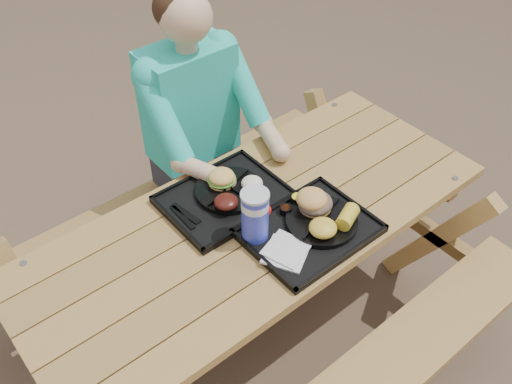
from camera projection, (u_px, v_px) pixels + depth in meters
ground at (256, 333)px, 2.61m from camera, size 60.00×60.00×0.00m
picnic_table at (256, 282)px, 2.35m from camera, size 1.80×1.49×0.75m
tray_near at (309, 231)px, 2.04m from camera, size 0.45×0.35×0.02m
tray_far at (225, 199)px, 2.16m from camera, size 0.45×0.35×0.02m
plate_near at (322, 221)px, 2.05m from camera, size 0.26×0.26×0.02m
plate_far at (229, 190)px, 2.17m from camera, size 0.26×0.26×0.02m
napkin_stack at (286, 253)px, 1.94m from camera, size 0.19×0.19×0.02m
soda_cup at (255, 216)px, 1.94m from camera, size 0.09×0.09×0.19m
condiment_bbq at (286, 210)px, 2.08m from camera, size 0.05×0.05×0.03m
condiment_mustard at (298, 199)px, 2.12m from camera, size 0.05×0.05×0.03m
sandwich at (316, 196)px, 2.04m from camera, size 0.12×0.12×0.12m
mac_cheese at (323, 228)px, 1.97m from camera, size 0.10×0.10×0.05m
corn_cob at (348, 217)px, 2.01m from camera, size 0.13×0.13×0.06m
cutlery_far at (186, 213)px, 2.08m from camera, size 0.05×0.15×0.01m
burger at (221, 174)px, 2.15m from camera, size 0.10×0.10×0.09m
baked_beans at (226, 202)px, 2.08m from camera, size 0.09×0.09×0.04m
potato_salad at (252, 183)px, 2.15m from camera, size 0.08×0.08×0.05m
diner at (196, 147)px, 2.59m from camera, size 0.48×0.84×1.28m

